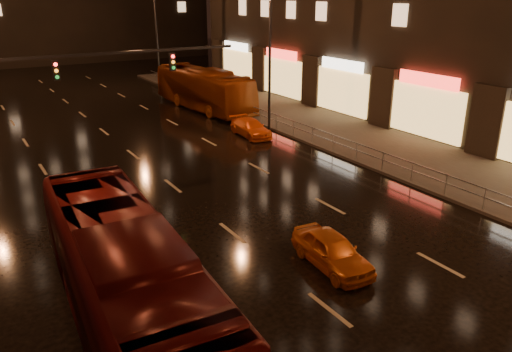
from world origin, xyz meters
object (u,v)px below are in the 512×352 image
Objects in this scene: taxi_far at (251,128)px; taxi_near at (332,251)px; bus_red at (126,279)px; bus_curb at (204,89)px.

taxi_near is at bearing -108.80° from taxi_far.
taxi_far is (13.39, 15.54, -1.09)m from bus_red.
bus_curb reaches higher than taxi_near.
bus_red reaches higher than bus_curb.
bus_red is 3.31× the size of taxi_near.
taxi_near is 0.93× the size of taxi_far.
taxi_far is (-1.00, -9.01, -1.09)m from bus_curb.
bus_red is at bearing -177.55° from taxi_near.
bus_red reaches higher than taxi_far.
taxi_near reaches higher than taxi_far.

